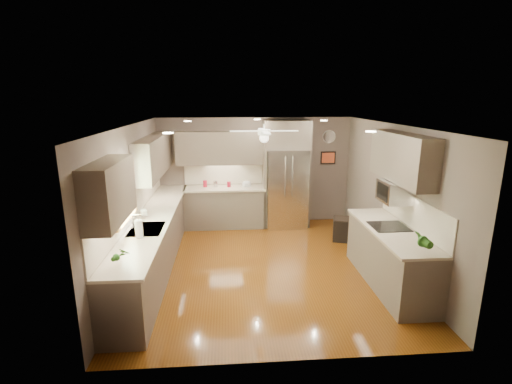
{
  "coord_description": "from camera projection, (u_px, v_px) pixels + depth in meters",
  "views": [
    {
      "loc": [
        -0.63,
        -6.11,
        2.94
      ],
      "look_at": [
        -0.12,
        0.6,
        1.22
      ],
      "focal_mm": 26.0,
      "sensor_mm": 36.0,
      "label": 1
    }
  ],
  "objects": [
    {
      "name": "wall_front",
      "position": [
        289.0,
        261.0,
        3.95
      ],
      "size": [
        4.5,
        0.0,
        4.5
      ],
      "primitive_type": "plane",
      "rotation": [
        -1.57,
        0.0,
        0.0
      ],
      "color": "brown",
      "rests_on": "ground"
    },
    {
      "name": "ceiling_fan",
      "position": [
        264.0,
        134.0,
        6.39
      ],
      "size": [
        1.18,
        1.18,
        0.32
      ],
      "color": "white",
      "rests_on": "ceiling"
    },
    {
      "name": "wall_back",
      "position": [
        255.0,
        171.0,
        8.78
      ],
      "size": [
        4.5,
        0.0,
        4.5
      ],
      "primitive_type": "plane",
      "rotation": [
        1.57,
        0.0,
        0.0
      ],
      "color": "brown",
      "rests_on": "ground"
    },
    {
      "name": "recessed_lights",
      "position": [
        261.0,
        124.0,
        6.44
      ],
      "size": [
        2.84,
        3.14,
        0.01
      ],
      "color": "white",
      "rests_on": "ceiling"
    },
    {
      "name": "canister_d",
      "position": [
        229.0,
        184.0,
        8.52
      ],
      "size": [
        0.1,
        0.1,
        0.13
      ],
      "primitive_type": "cylinder",
      "rotation": [
        0.0,
        0.0,
        0.11
      ],
      "color": "maroon",
      "rests_on": "back_run"
    },
    {
      "name": "ceiling",
      "position": [
        266.0,
        125.0,
        6.06
      ],
      "size": [
        5.0,
        5.0,
        0.0
      ],
      "primitive_type": "plane",
      "rotation": [
        3.14,
        0.0,
        0.0
      ],
      "color": "white",
      "rests_on": "ground"
    },
    {
      "name": "right_run",
      "position": [
        390.0,
        256.0,
        5.93
      ],
      "size": [
        0.7,
        2.2,
        1.45
      ],
      "color": "brown",
      "rests_on": "ground"
    },
    {
      "name": "wall_clock",
      "position": [
        329.0,
        137.0,
        8.7
      ],
      "size": [
        0.3,
        0.03,
        0.3
      ],
      "color": "white",
      "rests_on": "wall_back"
    },
    {
      "name": "left_run",
      "position": [
        155.0,
        241.0,
        6.55
      ],
      "size": [
        0.65,
        4.7,
        1.45
      ],
      "color": "brown",
      "rests_on": "ground"
    },
    {
      "name": "canister_a",
      "position": [
        205.0,
        184.0,
        8.51
      ],
      "size": [
        0.11,
        0.11,
        0.15
      ],
      "primitive_type": "cylinder",
      "rotation": [
        0.0,
        0.0,
        -0.16
      ],
      "color": "maroon",
      "rests_on": "back_run"
    },
    {
      "name": "stool",
      "position": [
        343.0,
        229.0,
        7.84
      ],
      "size": [
        0.52,
        0.52,
        0.49
      ],
      "color": "black",
      "rests_on": "ground"
    },
    {
      "name": "framed_print",
      "position": [
        328.0,
        158.0,
        8.81
      ],
      "size": [
        0.36,
        0.03,
        0.3
      ],
      "color": "black",
      "rests_on": "wall_back"
    },
    {
      "name": "potted_plant_left",
      "position": [
        121.0,
        255.0,
        4.5
      ],
      "size": [
        0.18,
        0.15,
        0.29
      ],
      "primitive_type": "imported",
      "rotation": [
        0.0,
        0.0,
        -0.39
      ],
      "color": "#265A19",
      "rests_on": "left_run"
    },
    {
      "name": "potted_plant_right",
      "position": [
        422.0,
        240.0,
        4.87
      ],
      "size": [
        0.22,
        0.19,
        0.35
      ],
      "primitive_type": "imported",
      "rotation": [
        0.0,
        0.0,
        0.17
      ],
      "color": "#265A19",
      "rests_on": "right_run"
    },
    {
      "name": "paper_towel",
      "position": [
        139.0,
        229.0,
        5.42
      ],
      "size": [
        0.11,
        0.11,
        0.28
      ],
      "color": "white",
      "rests_on": "left_run"
    },
    {
      "name": "refrigerator",
      "position": [
        286.0,
        176.0,
        8.52
      ],
      "size": [
        1.06,
        0.75,
        2.45
      ],
      "color": "silver",
      "rests_on": "ground"
    },
    {
      "name": "wall_left",
      "position": [
        132.0,
        202.0,
        6.2
      ],
      "size": [
        0.0,
        5.0,
        5.0
      ],
      "primitive_type": "plane",
      "rotation": [
        1.57,
        0.0,
        1.57
      ],
      "color": "brown",
      "rests_on": "ground"
    },
    {
      "name": "wall_right",
      "position": [
        392.0,
        196.0,
        6.53
      ],
      "size": [
        0.0,
        5.0,
        5.0
      ],
      "primitive_type": "plane",
      "rotation": [
        1.57,
        0.0,
        -1.57
      ],
      "color": "brown",
      "rests_on": "ground"
    },
    {
      "name": "back_run",
      "position": [
        225.0,
        206.0,
        8.63
      ],
      "size": [
        1.85,
        0.65,
        1.45
      ],
      "color": "brown",
      "rests_on": "ground"
    },
    {
      "name": "microwave",
      "position": [
        395.0,
        192.0,
        5.93
      ],
      "size": [
        0.43,
        0.55,
        0.34
      ],
      "color": "silver",
      "rests_on": "wall_right"
    },
    {
      "name": "canister_b",
      "position": [
        216.0,
        184.0,
        8.52
      ],
      "size": [
        0.1,
        0.1,
        0.15
      ],
      "primitive_type": "cylinder",
      "rotation": [
        0.0,
        0.0,
        0.1
      ],
      "color": "silver",
      "rests_on": "back_run"
    },
    {
      "name": "window",
      "position": [
        124.0,
        192.0,
        5.64
      ],
      "size": [
        0.05,
        1.12,
        0.92
      ],
      "color": "#BFF2B2",
      "rests_on": "wall_left"
    },
    {
      "name": "floor",
      "position": [
        265.0,
        266.0,
        6.67
      ],
      "size": [
        5.0,
        5.0,
        0.0
      ],
      "primitive_type": "plane",
      "color": "#51290A",
      "rests_on": "ground"
    },
    {
      "name": "sink",
      "position": [
        146.0,
        231.0,
        5.82
      ],
      "size": [
        0.5,
        0.7,
        0.32
      ],
      "color": "silver",
      "rests_on": "left_run"
    },
    {
      "name": "soap_bottle",
      "position": [
        144.0,
        212.0,
        6.33
      ],
      "size": [
        0.12,
        0.12,
        0.21
      ],
      "primitive_type": "imported",
      "rotation": [
        0.0,
        0.0,
        0.37
      ],
      "color": "white",
      "rests_on": "left_run"
    },
    {
      "name": "bowl",
      "position": [
        247.0,
        186.0,
        8.56
      ],
      "size": [
        0.26,
        0.26,
        0.05
      ],
      "primitive_type": "imported",
      "rotation": [
        0.0,
        0.0,
        0.23
      ],
      "color": "beige",
      "rests_on": "back_run"
    },
    {
      "name": "uppers",
      "position": [
        222.0,
        157.0,
        6.84
      ],
      "size": [
        4.5,
        4.7,
        0.95
      ],
      "color": "brown",
      "rests_on": "wall_left"
    }
  ]
}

